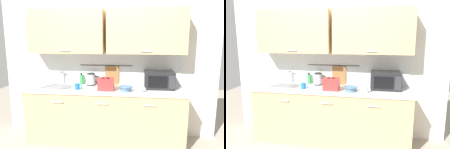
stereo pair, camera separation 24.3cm
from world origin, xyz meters
TOP-DOWN VIEW (x-y plane):
  - ground at (0.00, 0.00)m, footprint 8.00×8.00m
  - counter_unit at (-0.01, 0.30)m, footprint 2.53×0.64m
  - back_wall_assembly at (0.00, 0.53)m, footprint 3.70×0.41m
  - sink_faucet at (-0.79, 0.53)m, footprint 0.09×0.17m
  - microwave at (0.86, 0.41)m, footprint 0.46×0.35m
  - electric_kettle at (-0.26, 0.48)m, footprint 0.23×0.16m
  - dish_soap_bottle at (-0.45, 0.53)m, footprint 0.06×0.06m
  - mug_near_sink at (-0.42, 0.17)m, footprint 0.12×0.08m
  - mixing_bowl at (0.35, 0.15)m, footprint 0.21×0.21m
  - toaster at (0.04, 0.17)m, footprint 0.26×0.17m
  - mug_by_kettle at (0.57, 0.12)m, footprint 0.12×0.08m
  - wooden_spoon at (0.28, 0.41)m, footprint 0.24×0.18m

SIDE VIEW (x-z plane):
  - ground at x=0.00m, z-range 0.00..0.00m
  - counter_unit at x=-0.01m, z-range 0.01..0.91m
  - wooden_spoon at x=0.28m, z-range 0.90..0.91m
  - mixing_bowl at x=0.35m, z-range 0.91..0.98m
  - mug_near_sink at x=-0.42m, z-range 0.90..1.00m
  - mug_by_kettle at x=0.57m, z-range 0.90..1.00m
  - dish_soap_bottle at x=-0.45m, z-range 0.89..1.08m
  - toaster at x=0.04m, z-range 0.90..1.09m
  - electric_kettle at x=-0.26m, z-range 0.90..1.11m
  - microwave at x=0.86m, z-range 0.90..1.17m
  - sink_faucet at x=-0.79m, z-range 0.93..1.15m
  - back_wall_assembly at x=0.00m, z-range 0.27..2.77m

